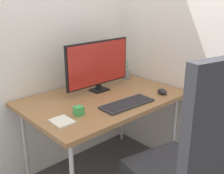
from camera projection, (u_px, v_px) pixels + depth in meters
The scene contains 11 objects.
ground_plane at pixel (104, 174), 2.43m from camera, with size 8.00×8.00×0.00m, color #4C4C51.
wall_back at pixel (68, 8), 2.28m from camera, with size 2.77×0.04×2.80m, color white.
wall_side_right at pixel (180, 9), 2.24m from camera, with size 0.04×2.34×2.80m, color white.
desk at pixel (103, 102), 2.21m from camera, with size 1.25×0.82×0.73m.
office_chair at pixel (192, 159), 1.56m from camera, with size 0.60×0.65×1.24m.
monitor at pixel (98, 64), 2.27m from camera, with size 0.63×0.12×0.42m.
keyboard at pixel (127, 104), 2.04m from camera, with size 0.43×0.18×0.02m.
mouse at pixel (162, 91), 2.25m from camera, with size 0.07×0.10×0.04m, color black.
pen_holder at pixel (126, 73), 2.65m from camera, with size 0.09×0.09×0.18m.
notebook at pixel (62, 122), 1.76m from camera, with size 0.12×0.15×0.01m, color silver.
desk_clamp_accessory at pixel (79, 111), 1.87m from camera, with size 0.06×0.06×0.06m, color #3FAD59.
Camera 1 is at (-1.33, -1.56, 1.53)m, focal length 43.91 mm.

